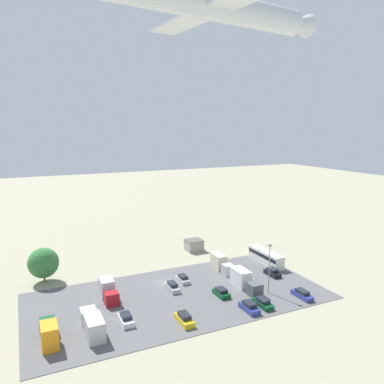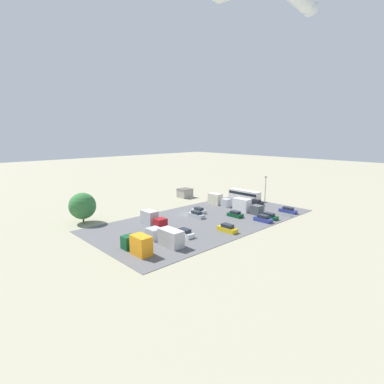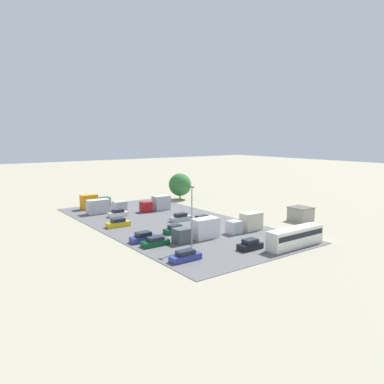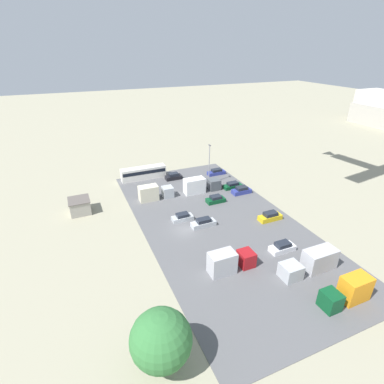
{
  "view_description": "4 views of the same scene",
  "coord_description": "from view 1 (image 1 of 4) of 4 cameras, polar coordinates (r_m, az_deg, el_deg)",
  "views": [
    {
      "loc": [
        26.64,
        69.52,
        32.19
      ],
      "look_at": [
        1.73,
        16.45,
        22.15
      ],
      "focal_mm": 35.0,
      "sensor_mm": 36.0,
      "label": 1
    },
    {
      "loc": [
        51.86,
        56.74,
        21.12
      ],
      "look_at": [
        1.48,
        3.51,
        6.81
      ],
      "focal_mm": 28.0,
      "sensor_mm": 36.0,
      "label": 2
    },
    {
      "loc": [
        -63.13,
        47.12,
        17.68
      ],
      "look_at": [
        -3.32,
        3.36,
        6.58
      ],
      "focal_mm": 35.0,
      "sensor_mm": 36.0,
      "label": 3
    },
    {
      "loc": [
        42.89,
        -16.96,
        30.42
      ],
      "look_at": [
        -3.35,
        2.96,
        5.75
      ],
      "focal_mm": 28.0,
      "sensor_mm": 36.0,
      "label": 4
    }
  ],
  "objects": [
    {
      "name": "ground_plane",
      "position": [
        81.11,
        -3.95,
        -13.68
      ],
      "size": [
        400.0,
        400.0,
        0.0
      ],
      "primitive_type": "plane",
      "color": "gray"
    },
    {
      "name": "parking_lot_surface",
      "position": [
        75.26,
        -1.97,
        -15.57
      ],
      "size": [
        56.66,
        28.17,
        0.08
      ],
      "color": "#565659",
      "rests_on": "ground"
    },
    {
      "name": "shed_building",
      "position": [
        100.45,
        0.29,
        -8.08
      ],
      "size": [
        4.42,
        4.1,
        2.93
      ],
      "color": "#9E998E",
      "rests_on": "ground"
    },
    {
      "name": "bus",
      "position": [
        92.8,
        11.19,
        -9.63
      ],
      "size": [
        2.48,
        11.19,
        3.08
      ],
      "color": "silver",
      "rests_on": "ground"
    },
    {
      "name": "parked_car_0",
      "position": [
        65.89,
        -1.18,
        -18.76
      ],
      "size": [
        1.84,
        4.61,
        1.66
      ],
      "color": "gold",
      "rests_on": "ground"
    },
    {
      "name": "parked_car_1",
      "position": [
        77.29,
        16.44,
        -14.73
      ],
      "size": [
        1.73,
        4.72,
        1.52
      ],
      "color": "navy",
      "rests_on": "ground"
    },
    {
      "name": "parked_car_2",
      "position": [
        77.53,
        -3.02,
        -14.22
      ],
      "size": [
        1.71,
        4.63,
        1.6
      ],
      "rotation": [
        0.0,
        0.0,
        3.14
      ],
      "color": "#ADB2B7",
      "rests_on": "ground"
    },
    {
      "name": "parked_car_3",
      "position": [
        66.78,
        -10.04,
        -18.53
      ],
      "size": [
        1.88,
        4.3,
        1.6
      ],
      "color": "silver",
      "rests_on": "ground"
    },
    {
      "name": "parked_car_4",
      "position": [
        86.19,
        12.15,
        -11.89
      ],
      "size": [
        1.92,
        4.11,
        1.63
      ],
      "rotation": [
        0.0,
        0.0,
        3.14
      ],
      "color": "black",
      "rests_on": "ground"
    },
    {
      "name": "parked_car_5",
      "position": [
        81.21,
        -1.4,
        -13.11
      ],
      "size": [
        1.79,
        4.12,
        1.43
      ],
      "color": "#ADB2B7",
      "rests_on": "ground"
    },
    {
      "name": "parked_car_6",
      "position": [
        70.32,
        8.73,
        -16.94
      ],
      "size": [
        1.94,
        4.42,
        1.65
      ],
      "color": "navy",
      "rests_on": "ground"
    },
    {
      "name": "parked_car_7",
      "position": [
        75.27,
        4.49,
        -15.03
      ],
      "size": [
        1.97,
        4.03,
        1.51
      ],
      "color": "#0C4723",
      "rests_on": "ground"
    },
    {
      "name": "parked_car_8",
      "position": [
        72.35,
        10.73,
        -16.27
      ],
      "size": [
        1.88,
        4.51,
        1.46
      ],
      "color": "#0C4723",
      "rests_on": "ground"
    },
    {
      "name": "parked_truck_0",
      "position": [
        64.06,
        -20.96,
        -19.4
      ],
      "size": [
        2.39,
        7.1,
        3.52
      ],
      "rotation": [
        0.0,
        0.0,
        3.14
      ],
      "color": "#0C4723",
      "rests_on": "ground"
    },
    {
      "name": "parked_truck_1",
      "position": [
        64.72,
        -14.89,
        -18.87
      ],
      "size": [
        2.59,
        9.23,
        3.23
      ],
      "rotation": [
        0.0,
        0.0,
        3.14
      ],
      "color": "#ADB2B7",
      "rests_on": "ground"
    },
    {
      "name": "parked_truck_2",
      "position": [
        78.51,
        8.0,
        -13.24
      ],
      "size": [
        2.42,
        8.6,
        3.51
      ],
      "color": "#4C5156",
      "rests_on": "ground"
    },
    {
      "name": "parked_truck_3",
      "position": [
        87.34,
        4.46,
        -10.81
      ],
      "size": [
        2.32,
        7.55,
        3.33
      ],
      "color": "#ADB2B7",
      "rests_on": "ground"
    },
    {
      "name": "parked_truck_4",
      "position": [
        75.38,
        -12.69,
        -14.43
      ],
      "size": [
        2.45,
        7.27,
        3.42
      ],
      "color": "maroon",
      "rests_on": "ground"
    },
    {
      "name": "tree_near_shed",
      "position": [
        86.08,
        -21.71,
        -10.0
      ],
      "size": [
        6.36,
        6.36,
        7.34
      ],
      "color": "brown",
      "rests_on": "ground"
    },
    {
      "name": "light_pole_lot_centre",
      "position": [
        75.94,
        11.69,
        -11.11
      ],
      "size": [
        0.9,
        0.28,
        9.85
      ],
      "color": "gray",
      "rests_on": "ground"
    },
    {
      "name": "airplane",
      "position": [
        52.23,
        4.38,
        26.23
      ],
      "size": [
        31.93,
        26.2,
        7.83
      ],
      "rotation": [
        0.0,
        0.0,
        1.71
      ],
      "color": "silver"
    }
  ]
}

